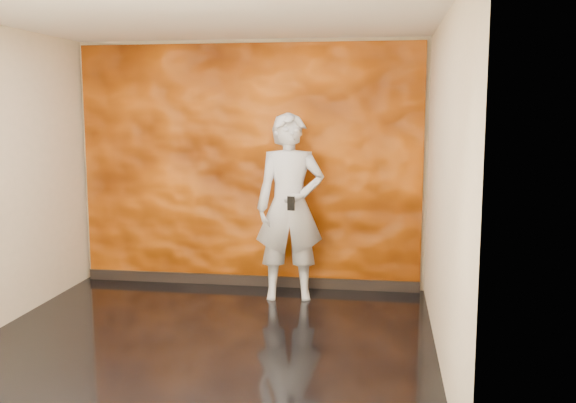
% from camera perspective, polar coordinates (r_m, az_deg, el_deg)
% --- Properties ---
extents(room, '(4.02, 4.02, 2.81)m').
position_cam_1_polar(room, '(5.42, -7.87, 1.46)').
color(room, black).
rests_on(room, ground).
extents(feature_wall, '(3.90, 0.06, 2.75)m').
position_cam_1_polar(feature_wall, '(7.32, -3.52, 3.10)').
color(feature_wall, orange).
rests_on(feature_wall, ground).
extents(baseboard, '(3.90, 0.04, 0.12)m').
position_cam_1_polar(baseboard, '(7.51, -3.50, -7.01)').
color(baseboard, black).
rests_on(baseboard, ground).
extents(man, '(0.79, 0.59, 1.99)m').
position_cam_1_polar(man, '(6.82, 0.18, -0.50)').
color(man, '#9FA2AE').
rests_on(man, ground).
extents(phone, '(0.08, 0.03, 0.15)m').
position_cam_1_polar(phone, '(6.53, 0.26, -0.18)').
color(phone, black).
rests_on(phone, man).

